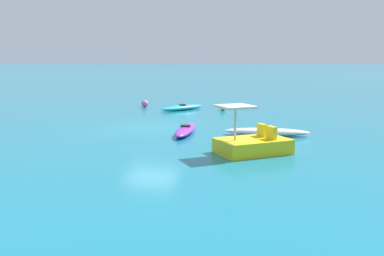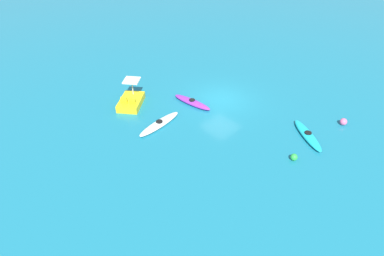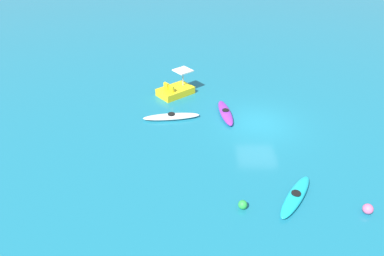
{
  "view_description": "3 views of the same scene",
  "coord_description": "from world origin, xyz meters",
  "views": [
    {
      "loc": [
        17.81,
        7.23,
        3.19
      ],
      "look_at": [
        1.06,
        2.35,
        0.25
      ],
      "focal_mm": 38.33,
      "sensor_mm": 36.0,
      "label": 1
    },
    {
      "loc": [
        -13.54,
        15.73,
        12.49
      ],
      "look_at": [
        -1.39,
        4.37,
        0.29
      ],
      "focal_mm": 30.05,
      "sensor_mm": 36.0,
      "label": 2
    },
    {
      "loc": [
        -19.63,
        4.18,
        11.75
      ],
      "look_at": [
        -0.98,
        4.2,
        0.27
      ],
      "focal_mm": 34.64,
      "sensor_mm": 36.0,
      "label": 3
    }
  ],
  "objects": [
    {
      "name": "pedal_boat_yellow",
      "position": [
        4.02,
        5.37,
        0.34
      ],
      "size": [
        2.68,
        2.81,
        1.68
      ],
      "color": "yellow",
      "rests_on": "ground_plane"
    },
    {
      "name": "buoy_pink",
      "position": [
        -7.68,
        -3.52,
        0.23
      ],
      "size": [
        0.47,
        0.47,
        0.47
      ],
      "primitive_type": "sphere",
      "color": "pink",
      "rests_on": "ground_plane"
    },
    {
      "name": "kayak_cyan",
      "position": [
        -6.79,
        -0.57,
        0.16
      ],
      "size": [
        3.19,
        2.38,
        0.37
      ],
      "color": "#19B7C6",
      "rests_on": "ground_plane"
    },
    {
      "name": "kayak_purple",
      "position": [
        1.08,
        2.06,
        0.16
      ],
      "size": [
        3.31,
        1.1,
        0.37
      ],
      "color": "purple",
      "rests_on": "ground_plane"
    },
    {
      "name": "ground_plane",
      "position": [
        0.0,
        0.0,
        0.0
      ],
      "size": [
        600.0,
        600.0,
        0.0
      ],
      "primitive_type": "plane",
      "color": "#19728C"
    },
    {
      "name": "buoy_green",
      "position": [
        -7.39,
        1.93,
        0.21
      ],
      "size": [
        0.41,
        0.41,
        0.41
      ],
      "primitive_type": "sphere",
      "color": "green",
      "rests_on": "ground_plane"
    },
    {
      "name": "kayak_white",
      "position": [
        0.56,
        5.49,
        0.16
      ],
      "size": [
        1.17,
        3.62,
        0.37
      ],
      "color": "white",
      "rests_on": "ground_plane"
    }
  ]
}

